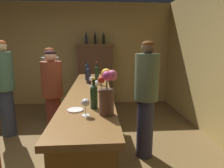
{
  "coord_description": "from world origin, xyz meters",
  "views": [
    {
      "loc": [
        0.75,
        -2.25,
        1.6
      ],
      "look_at": [
        0.94,
        0.35,
        1.07
      ],
      "focal_mm": 31.06,
      "sensor_mm": 36.0,
      "label": 1
    }
  ],
  "objects_px": {
    "display_bottle_center": "(104,39)",
    "flower_arrangement": "(107,92)",
    "wine_bottle_syrah": "(94,96)",
    "bartender": "(146,95)",
    "wine_glass_rear": "(91,80)",
    "wine_bottle_pinot": "(87,72)",
    "display_bottle_midleft": "(95,39)",
    "patron_in_navy": "(53,93)",
    "display_bottle_left": "(86,39)",
    "bar_counter": "(91,126)",
    "wine_glass_mid": "(85,104)",
    "patron_redhead": "(4,84)",
    "wine_bottle_merlot": "(89,75)",
    "display_cabinet": "(96,74)",
    "patron_in_grey": "(51,83)",
    "wine_glass_front": "(97,84)",
    "cheese_plate": "(75,110)",
    "wine_bottle_malbec": "(97,74)"
  },
  "relations": [
    {
      "from": "display_cabinet",
      "to": "wine_bottle_malbec",
      "type": "xyz_separation_m",
      "value": [
        0.05,
        -2.14,
        0.32
      ]
    },
    {
      "from": "flower_arrangement",
      "to": "bartender",
      "type": "relative_size",
      "value": 0.24
    },
    {
      "from": "wine_bottle_pinot",
      "to": "flower_arrangement",
      "type": "xyz_separation_m",
      "value": [
        0.26,
        -1.65,
        0.05
      ]
    },
    {
      "from": "bar_counter",
      "to": "wine_bottle_malbec",
      "type": "bearing_deg",
      "value": 77.69
    },
    {
      "from": "wine_glass_mid",
      "to": "patron_redhead",
      "type": "relative_size",
      "value": 0.09
    },
    {
      "from": "wine_glass_rear",
      "to": "cheese_plate",
      "type": "xyz_separation_m",
      "value": [
        -0.11,
        -1.07,
        -0.09
      ]
    },
    {
      "from": "wine_bottle_merlot",
      "to": "patron_in_navy",
      "type": "xyz_separation_m",
      "value": [
        -0.59,
        0.16,
        -0.32
      ]
    },
    {
      "from": "bartender",
      "to": "wine_glass_rear",
      "type": "bearing_deg",
      "value": -10.08
    },
    {
      "from": "wine_bottle_syrah",
      "to": "display_bottle_midleft",
      "type": "bearing_deg",
      "value": 90.39
    },
    {
      "from": "display_cabinet",
      "to": "patron_redhead",
      "type": "relative_size",
      "value": 0.96
    },
    {
      "from": "wine_glass_rear",
      "to": "wine_bottle_pinot",
      "type": "bearing_deg",
      "value": 100.82
    },
    {
      "from": "wine_glass_front",
      "to": "patron_in_grey",
      "type": "height_order",
      "value": "patron_in_grey"
    },
    {
      "from": "display_cabinet",
      "to": "wine_bottle_pinot",
      "type": "distance_m",
      "value": 1.86
    },
    {
      "from": "display_cabinet",
      "to": "wine_glass_mid",
      "type": "bearing_deg",
      "value": -90.67
    },
    {
      "from": "wine_bottle_pinot",
      "to": "wine_bottle_malbec",
      "type": "xyz_separation_m",
      "value": [
        0.17,
        -0.32,
        0.0
      ]
    },
    {
      "from": "display_bottle_midleft",
      "to": "patron_in_navy",
      "type": "xyz_separation_m",
      "value": [
        -0.68,
        -1.94,
        -0.92
      ]
    },
    {
      "from": "wine_bottle_malbec",
      "to": "cheese_plate",
      "type": "distance_m",
      "value": 1.24
    },
    {
      "from": "wine_bottle_syrah",
      "to": "patron_in_grey",
      "type": "height_order",
      "value": "patron_in_grey"
    },
    {
      "from": "display_bottle_center",
      "to": "patron_redhead",
      "type": "distance_m",
      "value": 2.55
    },
    {
      "from": "wine_bottle_pinot",
      "to": "display_bottle_center",
      "type": "height_order",
      "value": "display_bottle_center"
    },
    {
      "from": "display_bottle_center",
      "to": "flower_arrangement",
      "type": "bearing_deg",
      "value": -91.32
    },
    {
      "from": "display_bottle_midleft",
      "to": "patron_redhead",
      "type": "xyz_separation_m",
      "value": [
        -1.55,
        -1.65,
        -0.82
      ]
    },
    {
      "from": "wine_bottle_syrah",
      "to": "patron_redhead",
      "type": "height_order",
      "value": "patron_redhead"
    },
    {
      "from": "display_bottle_midleft",
      "to": "wine_bottle_malbec",
      "type": "bearing_deg",
      "value": -88.82
    },
    {
      "from": "display_cabinet",
      "to": "wine_bottle_pinot",
      "type": "height_order",
      "value": "display_cabinet"
    },
    {
      "from": "wine_glass_front",
      "to": "wine_glass_mid",
      "type": "distance_m",
      "value": 0.91
    },
    {
      "from": "display_bottle_midleft",
      "to": "patron_redhead",
      "type": "bearing_deg",
      "value": -133.32
    },
    {
      "from": "bar_counter",
      "to": "wine_glass_rear",
      "type": "height_order",
      "value": "wine_glass_rear"
    },
    {
      "from": "wine_glass_mid",
      "to": "display_bottle_left",
      "type": "height_order",
      "value": "display_bottle_left"
    },
    {
      "from": "wine_bottle_pinot",
      "to": "display_bottle_left",
      "type": "bearing_deg",
      "value": 93.13
    },
    {
      "from": "wine_bottle_syrah",
      "to": "bartender",
      "type": "relative_size",
      "value": 0.18
    },
    {
      "from": "wine_bottle_pinot",
      "to": "wine_bottle_syrah",
      "type": "distance_m",
      "value": 1.49
    },
    {
      "from": "display_bottle_left",
      "to": "bartender",
      "type": "relative_size",
      "value": 0.19
    },
    {
      "from": "bar_counter",
      "to": "wine_bottle_syrah",
      "type": "xyz_separation_m",
      "value": [
        0.07,
        -0.75,
        0.63
      ]
    },
    {
      "from": "wine_bottle_merlot",
      "to": "bartender",
      "type": "relative_size",
      "value": 0.19
    },
    {
      "from": "wine_glass_front",
      "to": "wine_bottle_merlot",
      "type": "bearing_deg",
      "value": 104.74
    },
    {
      "from": "cheese_plate",
      "to": "display_bottle_left",
      "type": "relative_size",
      "value": 0.46
    },
    {
      "from": "wine_bottle_malbec",
      "to": "wine_glass_front",
      "type": "xyz_separation_m",
      "value": [
        0.0,
        -0.45,
        -0.06
      ]
    },
    {
      "from": "wine_glass_rear",
      "to": "display_bottle_center",
      "type": "relative_size",
      "value": 0.45
    },
    {
      "from": "wine_bottle_syrah",
      "to": "bartender",
      "type": "bearing_deg",
      "value": 49.43
    },
    {
      "from": "wine_bottle_pinot",
      "to": "patron_in_grey",
      "type": "relative_size",
      "value": 0.21
    },
    {
      "from": "wine_bottle_merlot",
      "to": "display_bottle_left",
      "type": "relative_size",
      "value": 1.01
    },
    {
      "from": "bar_counter",
      "to": "wine_bottle_syrah",
      "type": "relative_size",
      "value": 9.82
    },
    {
      "from": "wine_bottle_merlot",
      "to": "cheese_plate",
      "type": "relative_size",
      "value": 2.2
    },
    {
      "from": "wine_glass_rear",
      "to": "display_bottle_left",
      "type": "xyz_separation_m",
      "value": [
        -0.19,
        2.29,
        0.65
      ]
    },
    {
      "from": "display_bottle_midleft",
      "to": "patron_redhead",
      "type": "relative_size",
      "value": 0.19
    },
    {
      "from": "wine_bottle_syrah",
      "to": "display_bottle_center",
      "type": "bearing_deg",
      "value": 86.67
    },
    {
      "from": "wine_glass_rear",
      "to": "display_bottle_center",
      "type": "distance_m",
      "value": 2.39
    },
    {
      "from": "wine_bottle_merlot",
      "to": "display_bottle_center",
      "type": "relative_size",
      "value": 1.04
    },
    {
      "from": "wine_glass_front",
      "to": "flower_arrangement",
      "type": "relative_size",
      "value": 0.34
    }
  ]
}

